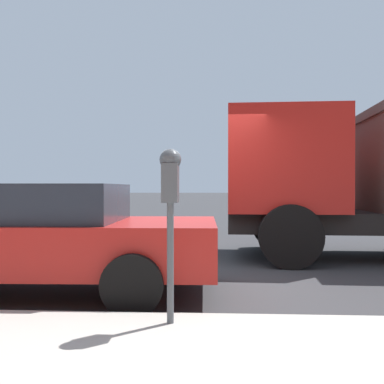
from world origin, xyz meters
TOP-DOWN VIEW (x-y plane):
  - ground_plane at (0.00, 0.00)m, footprint 220.00×220.00m
  - parking_meter at (-2.52, -0.05)m, footprint 0.21×0.19m
  - car_red at (-1.01, 1.89)m, footprint 2.20×4.60m

SIDE VIEW (x-z plane):
  - ground_plane at x=0.00m, z-range 0.00..0.00m
  - car_red at x=-1.01m, z-range 0.06..1.40m
  - parking_meter at x=-2.52m, z-range 0.52..2.04m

